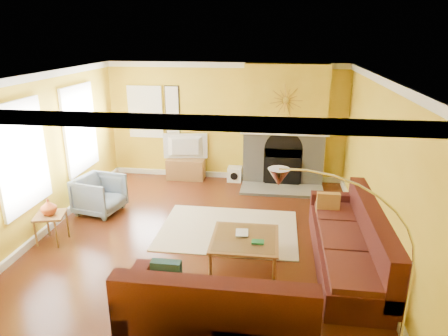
# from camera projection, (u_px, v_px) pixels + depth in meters

# --- Properties ---
(floor) EXTENTS (5.50, 6.00, 0.02)m
(floor) POSITION_uv_depth(u_px,v_px,m) (203.00, 236.00, 6.86)
(floor) COLOR #602B14
(floor) RESTS_ON ground
(ceiling) EXTENTS (5.50, 6.00, 0.02)m
(ceiling) POSITION_uv_depth(u_px,v_px,m) (199.00, 75.00, 5.99)
(ceiling) COLOR white
(ceiling) RESTS_ON ground
(wall_back) EXTENTS (5.50, 0.02, 2.70)m
(wall_back) POSITION_uv_depth(u_px,v_px,m) (226.00, 122.00, 9.25)
(wall_back) COLOR gold
(wall_back) RESTS_ON ground
(wall_front) EXTENTS (5.50, 0.02, 2.70)m
(wall_front) POSITION_uv_depth(u_px,v_px,m) (138.00, 262.00, 3.60)
(wall_front) COLOR gold
(wall_front) RESTS_ON ground
(wall_left) EXTENTS (0.02, 6.00, 2.70)m
(wall_left) POSITION_uv_depth(u_px,v_px,m) (42.00, 155.00, 6.78)
(wall_left) COLOR gold
(wall_left) RESTS_ON ground
(wall_right) EXTENTS (0.02, 6.00, 2.70)m
(wall_right) POSITION_uv_depth(u_px,v_px,m) (379.00, 169.00, 6.07)
(wall_right) COLOR gold
(wall_right) RESTS_ON ground
(baseboard) EXTENTS (5.50, 6.00, 0.12)m
(baseboard) POSITION_uv_depth(u_px,v_px,m) (202.00, 233.00, 6.84)
(baseboard) COLOR white
(baseboard) RESTS_ON floor
(crown_molding) EXTENTS (5.50, 6.00, 0.12)m
(crown_molding) POSITION_uv_depth(u_px,v_px,m) (199.00, 80.00, 6.01)
(crown_molding) COLOR white
(crown_molding) RESTS_ON ceiling
(window_left_near) EXTENTS (0.06, 1.22, 1.72)m
(window_left_near) POSITION_uv_depth(u_px,v_px,m) (79.00, 129.00, 7.95)
(window_left_near) COLOR white
(window_left_near) RESTS_ON wall_left
(window_left_far) EXTENTS (0.06, 1.22, 1.72)m
(window_left_far) POSITION_uv_depth(u_px,v_px,m) (21.00, 156.00, 6.16)
(window_left_far) COLOR white
(window_left_far) RESTS_ON wall_left
(window_back) EXTENTS (0.82, 0.06, 1.22)m
(window_back) POSITION_uv_depth(u_px,v_px,m) (145.00, 112.00, 9.38)
(window_back) COLOR white
(window_back) RESTS_ON wall_back
(wall_art) EXTENTS (0.34, 0.04, 1.14)m
(wall_art) POSITION_uv_depth(u_px,v_px,m) (172.00, 110.00, 9.29)
(wall_art) COLOR white
(wall_art) RESTS_ON wall_back
(fireplace) EXTENTS (1.80, 0.40, 2.70)m
(fireplace) POSITION_uv_depth(u_px,v_px,m) (284.00, 126.00, 8.88)
(fireplace) COLOR gray
(fireplace) RESTS_ON floor
(mantel) EXTENTS (1.92, 0.22, 0.08)m
(mantel) POSITION_uv_depth(u_px,v_px,m) (284.00, 133.00, 8.69)
(mantel) COLOR white
(mantel) RESTS_ON fireplace
(hearth) EXTENTS (1.80, 0.70, 0.06)m
(hearth) POSITION_uv_depth(u_px,v_px,m) (282.00, 190.00, 8.79)
(hearth) COLOR gray
(hearth) RESTS_ON floor
(sunburst) EXTENTS (0.70, 0.04, 0.70)m
(sunburst) POSITION_uv_depth(u_px,v_px,m) (286.00, 100.00, 8.47)
(sunburst) COLOR olive
(sunburst) RESTS_ON fireplace
(rug) EXTENTS (2.40, 1.80, 0.02)m
(rug) POSITION_uv_depth(u_px,v_px,m) (228.00, 230.00, 7.06)
(rug) COLOR beige
(rug) RESTS_ON floor
(sectional_sofa) EXTENTS (3.24, 3.55, 0.90)m
(sectional_sofa) POSITION_uv_depth(u_px,v_px,m) (268.00, 244.00, 5.70)
(sectional_sofa) COLOR #471916
(sectional_sofa) RESTS_ON floor
(coffee_table) EXTENTS (1.02, 1.02, 0.40)m
(coffee_table) POSITION_uv_depth(u_px,v_px,m) (245.00, 249.00, 6.06)
(coffee_table) COLOR white
(coffee_table) RESTS_ON floor
(media_console) EXTENTS (0.88, 0.40, 0.49)m
(media_console) POSITION_uv_depth(u_px,v_px,m) (186.00, 169.00, 9.48)
(media_console) COLOR olive
(media_console) RESTS_ON floor
(tv) EXTENTS (1.04, 0.30, 0.60)m
(tv) POSITION_uv_depth(u_px,v_px,m) (185.00, 147.00, 9.31)
(tv) COLOR black
(tv) RESTS_ON media_console
(subwoofer) EXTENTS (0.33, 0.33, 0.33)m
(subwoofer) POSITION_uv_depth(u_px,v_px,m) (235.00, 174.00, 9.38)
(subwoofer) COLOR white
(subwoofer) RESTS_ON floor
(armchair) EXTENTS (0.94, 0.93, 0.73)m
(armchair) POSITION_uv_depth(u_px,v_px,m) (100.00, 195.00, 7.66)
(armchair) COLOR slate
(armchair) RESTS_ON floor
(side_table) EXTENTS (0.56, 0.56, 0.50)m
(side_table) POSITION_uv_depth(u_px,v_px,m) (52.00, 228.00, 6.60)
(side_table) COLOR olive
(side_table) RESTS_ON floor
(vase) EXTENTS (0.33, 0.33, 0.27)m
(vase) POSITION_uv_depth(u_px,v_px,m) (49.00, 207.00, 6.48)
(vase) COLOR #D8591E
(vase) RESTS_ON side_table
(book) EXTENTS (0.21, 0.27, 0.03)m
(book) POSITION_uv_depth(u_px,v_px,m) (236.00, 233.00, 6.11)
(book) COLOR white
(book) RESTS_ON coffee_table
(arc_lamp) EXTENTS (1.37, 0.36, 2.15)m
(arc_lamp) POSITION_uv_depth(u_px,v_px,m) (346.00, 279.00, 3.83)
(arc_lamp) COLOR silver
(arc_lamp) RESTS_ON floor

